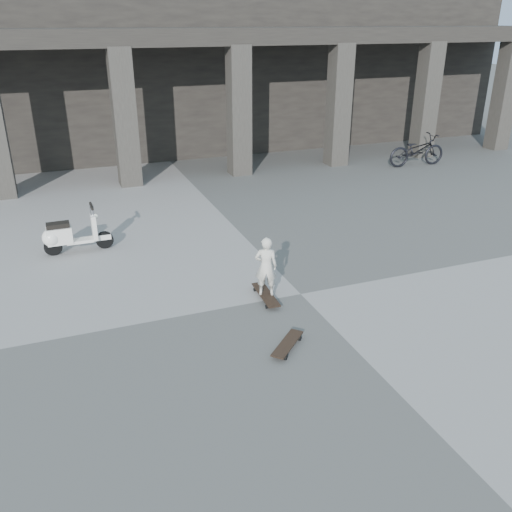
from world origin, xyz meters
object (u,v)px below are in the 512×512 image
object	(u,v)px
longboard	(266,295)
scooter	(66,236)
skateboard_spare	(287,344)
child	(266,266)
bicycle	(417,150)

from	to	relation	value
longboard	scooter	xyz separation A→B (m)	(-3.25, 3.51, 0.33)
skateboard_spare	scooter	bearing A→B (deg)	76.04
longboard	child	size ratio (longest dim) A/B	0.91
longboard	child	xyz separation A→B (m)	(0.00, 0.00, 0.57)
skateboard_spare	bicycle	world-z (taller)	bicycle
child	scooter	bearing A→B (deg)	-24.86
scooter	bicycle	size ratio (longest dim) A/B	0.71
skateboard_spare	scooter	xyz separation A→B (m)	(-2.95, 5.14, 0.33)
child	bicycle	xyz separation A→B (m)	(8.52, 7.24, -0.11)
bicycle	child	bearing A→B (deg)	133.82
child	bicycle	bearing A→B (deg)	-117.27
longboard	child	bearing A→B (deg)	-86.91
longboard	scooter	distance (m)	4.80
child	scooter	size ratio (longest dim) A/B	0.75
skateboard_spare	bicycle	size ratio (longest dim) A/B	0.37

